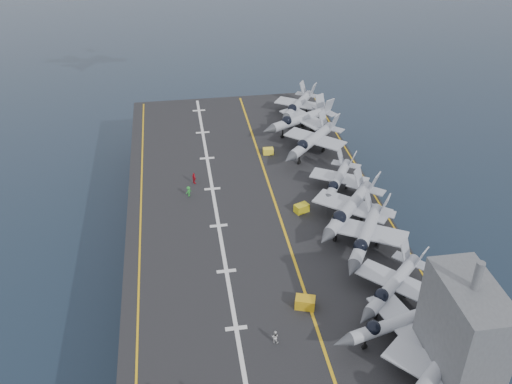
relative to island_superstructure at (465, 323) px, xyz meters
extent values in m
plane|color=#142135|center=(-15.00, 30.00, -17.90)|extent=(500.00, 500.00, 0.00)
cube|color=#56595E|center=(-15.00, 30.00, -12.90)|extent=(36.00, 90.00, 10.00)
cube|color=black|center=(-15.00, 30.00, -7.70)|extent=(38.00, 92.00, 0.40)
cube|color=gold|center=(-12.00, 30.00, -7.48)|extent=(0.35, 90.00, 0.02)
cube|color=silver|center=(-21.00, 30.00, -7.48)|extent=(0.50, 90.00, 0.02)
cube|color=gold|center=(-32.00, 30.00, -7.48)|extent=(0.25, 90.00, 0.02)
cube|color=gold|center=(3.50, 30.00, -7.48)|extent=(0.25, 90.00, 0.02)
imported|color=#238F2D|center=(-24.74, 38.50, -6.66)|extent=(1.21, 1.16, 1.68)
imported|color=red|center=(-23.68, 42.07, -6.55)|extent=(1.19, 1.36, 1.89)
imported|color=silver|center=(-17.06, 7.33, -6.69)|extent=(1.15, 0.98, 1.63)
camera|label=1|loc=(-25.87, -35.80, 39.91)|focal=40.00mm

